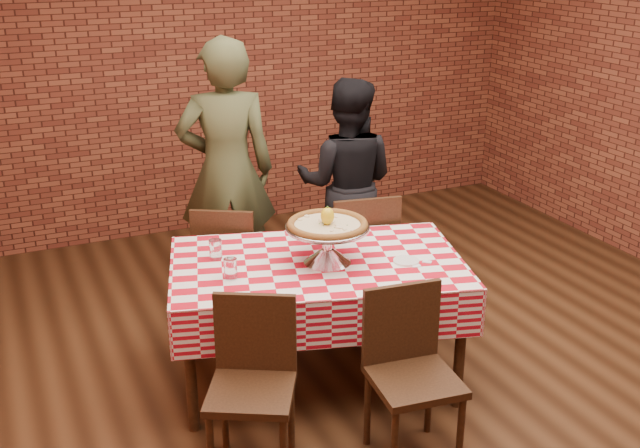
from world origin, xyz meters
The scene contains 19 objects.
ground centered at (0.00, 0.00, 0.00)m, with size 6.00×6.00×0.00m, color black.
back_wall centered at (0.00, 3.00, 1.45)m, with size 5.50×5.50×0.00m, color maroon.
table centered at (-0.37, 0.28, 0.38)m, with size 1.62×0.97×0.75m, color #3D2513.
tablecloth centered at (-0.37, 0.28, 0.62)m, with size 1.66×1.01×0.28m, color #B80D1E, non-canonical shape.
pizza_stand centered at (-0.32, 0.25, 0.86)m, with size 0.48×0.48×0.21m, color silver, non-canonical shape.
pizza centered at (-0.32, 0.25, 0.98)m, with size 0.45×0.45×0.03m, color beige.
lemon centered at (-0.32, 0.25, 1.03)m, with size 0.08×0.08×0.10m, color yellow.
water_glass_left centered at (-0.88, 0.26, 0.82)m, with size 0.07×0.07×0.11m, color white.
water_glass_right centered at (-0.88, 0.55, 0.82)m, with size 0.07×0.07×0.11m, color white.
side_plate centered at (0.09, 0.06, 0.76)m, with size 0.15×0.15×0.01m, color white.
sweetener_packet_a centered at (0.10, -0.01, 0.76)m, with size 0.05×0.04×0.01m, color white.
sweetener_packet_b centered at (0.19, 0.01, 0.76)m, with size 0.05×0.04×0.01m, color white.
condiment_caddy centered at (-0.22, 0.55, 0.83)m, with size 0.11×0.09×0.15m, color silver.
chair_near_left centered at (-1.00, -0.37, 0.44)m, with size 0.40×0.40×0.88m, color #3D2513, non-canonical shape.
chair_near_right centered at (-0.24, -0.60, 0.44)m, with size 0.41×0.41×0.89m, color #3D2513, non-canonical shape.
chair_far_left centered at (-0.62, 1.13, 0.44)m, with size 0.40×0.40×0.88m, color #3D2513, non-canonical shape.
chair_far_right centered at (0.20, 0.88, 0.46)m, with size 0.44×0.44×0.93m, color #3D2513, non-canonical shape.
diner_olive centered at (-0.47, 1.59, 0.93)m, with size 0.68×0.45×1.87m, color #3F4427.
diner_black centered at (0.38, 1.43, 0.78)m, with size 0.75×0.59×1.55m, color black.
Camera 1 is at (-1.98, -3.34, 2.50)m, focal length 43.02 mm.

